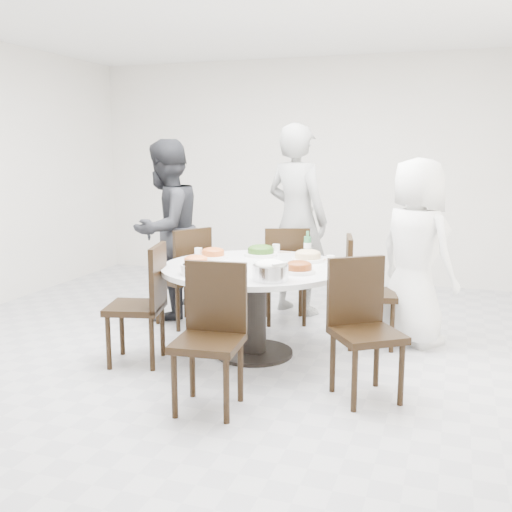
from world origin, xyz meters
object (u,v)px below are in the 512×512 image
(soup_bowl, at_px, (197,269))
(chair_sw, at_px, (135,305))
(dining_table, at_px, (254,310))
(chair_nw, at_px, (181,276))
(chair_n, at_px, (285,274))
(chair_se, at_px, (367,331))
(diner_right, at_px, (416,252))
(beverage_bottle, at_px, (308,244))
(diner_left, at_px, (166,230))
(diner_middle, at_px, (297,220))
(rice_bowl, at_px, (271,273))
(chair_s, at_px, (208,339))
(chair_ne, at_px, (371,292))

(soup_bowl, bearing_deg, chair_sw, -177.02)
(dining_table, height_order, chair_nw, chair_nw)
(chair_nw, distance_m, soup_bowl, 1.26)
(chair_n, xyz_separation_m, chair_se, (1.02, -1.60, 0.00))
(diner_right, distance_m, beverage_bottle, 0.93)
(diner_right, height_order, diner_left, diner_left)
(chair_sw, relative_size, diner_middle, 0.49)
(chair_n, xyz_separation_m, rice_bowl, (0.30, -1.48, 0.33))
(chair_sw, xyz_separation_m, rice_bowl, (1.11, -0.00, 0.33))
(soup_bowl, bearing_deg, dining_table, 56.09)
(dining_table, bearing_deg, chair_se, -30.71)
(chair_se, bearing_deg, chair_n, 87.09)
(chair_s, xyz_separation_m, beverage_bottle, (0.25, 1.65, 0.39))
(chair_s, bearing_deg, soup_bowl, 113.65)
(chair_sw, height_order, chair_s, same)
(rice_bowl, xyz_separation_m, beverage_bottle, (0.02, 1.03, 0.05))
(chair_nw, height_order, soup_bowl, chair_nw)
(chair_s, height_order, diner_right, diner_right)
(chair_nw, relative_size, diner_right, 0.59)
(dining_table, distance_m, chair_sw, 0.96)
(chair_sw, height_order, rice_bowl, chair_sw)
(chair_ne, xyz_separation_m, rice_bowl, (-0.59, -1.01, 0.33))
(dining_table, height_order, rice_bowl, rice_bowl)
(rice_bowl, relative_size, soup_bowl, 1.06)
(soup_bowl, height_order, beverage_bottle, beverage_bottle)
(chair_s, relative_size, diner_right, 0.59)
(chair_nw, distance_m, chair_sw, 1.08)
(chair_ne, height_order, diner_middle, diner_middle)
(diner_right, relative_size, beverage_bottle, 7.27)
(beverage_bottle, bearing_deg, chair_nw, 177.99)
(dining_table, distance_m, chair_s, 1.10)
(dining_table, bearing_deg, chair_n, 91.07)
(dining_table, distance_m, chair_n, 1.01)
(chair_sw, relative_size, rice_bowl, 3.64)
(diner_middle, bearing_deg, diner_right, 174.18)
(chair_n, relative_size, chair_sw, 1.00)
(diner_middle, bearing_deg, rice_bowl, 121.46)
(chair_se, bearing_deg, chair_s, 172.41)
(dining_table, xyz_separation_m, diner_left, (-1.19, 0.80, 0.51))
(chair_n, xyz_separation_m, chair_s, (0.08, -2.10, 0.00))
(diner_right, bearing_deg, chair_ne, 67.57)
(diner_right, bearing_deg, soup_bowl, 76.58)
(diner_middle, xyz_separation_m, rice_bowl, (0.30, -1.86, -0.16))
(diner_right, xyz_separation_m, beverage_bottle, (-0.91, -0.17, 0.06))
(chair_sw, relative_size, diner_left, 0.54)
(soup_bowl, bearing_deg, chair_n, 79.02)
(chair_n, bearing_deg, chair_ne, 131.63)
(dining_table, relative_size, chair_nw, 1.58)
(chair_ne, xyz_separation_m, chair_nw, (-1.81, 0.06, 0.00))
(chair_n, xyz_separation_m, chair_sw, (-0.81, -1.48, 0.00))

